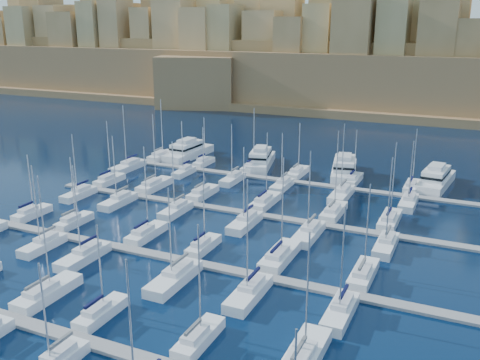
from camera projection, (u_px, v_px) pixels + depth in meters
The scene contains 49 objects.
ground at pixel (226, 234), 87.40m from camera, with size 600.00×600.00×0.00m, color black.
pontoon_near at pixel (88, 342), 57.71m from camera, with size 84.00×2.00×0.40m, color slate.
pontoon_mid_near at pixel (190, 262), 76.88m from camera, with size 84.00×2.00×0.40m, color slate.
pontoon_mid_far at pixel (250, 213), 96.05m from camera, with size 84.00×2.00×0.40m, color slate.
pontoon_far at pixel (291, 181), 115.23m from camera, with size 84.00×2.00×0.40m, color slate.
sailboat_2 at pixel (47, 293), 67.05m from camera, with size 2.93×9.78×16.23m.
sailboat_3 at pixel (101, 313), 62.59m from camera, with size 2.35×7.84×11.87m.
sailboat_4 at pixel (198, 338), 57.58m from camera, with size 2.44×8.13×13.95m.
sailboat_5 at pixel (303, 358), 54.11m from camera, with size 3.18×10.59×14.57m.
sailboat_12 at pixel (32, 213), 94.72m from camera, with size 2.33×7.76×11.58m.
sailboat_13 at pixel (74, 221), 90.89m from camera, with size 2.30×7.66×12.16m.
sailboat_14 at pixel (146, 233), 85.71m from camera, with size 2.65×8.85×15.19m.
sailboat_15 at pixel (203, 246), 81.05m from camera, with size 2.34×7.79×11.12m.
sailboat_16 at pixel (280, 256), 77.41m from camera, with size 3.12×10.39×15.65m.
sailboat_17 at pixel (363, 274), 71.99m from camera, with size 2.71×9.04×13.61m.
sailboat_19 at pixel (43, 245), 81.41m from camera, with size 2.46×8.20×13.72m.
sailboat_20 at pixel (84, 256), 77.54m from camera, with size 2.85×9.48×14.78m.
sailboat_21 at pixel (174, 278), 70.92m from camera, with size 3.14×10.46×13.80m.
sailboat_22 at pixel (249, 293), 67.02m from camera, with size 2.91×9.69×16.11m.
sailboat_23 at pixel (340, 312), 62.75m from camera, with size 2.69×8.96×14.35m.
sailboat_24 at pixel (109, 180), 114.21m from camera, with size 2.48×8.26×13.74m.
sailboat_25 at pixel (154, 185), 110.61m from camera, with size 2.98×9.94×15.75m.
sailboat_26 at pixel (203, 193), 105.65m from camera, with size 2.73×9.11×14.16m.
sailboat_27 at pixel (265, 202), 100.65m from camera, with size 2.91×9.69×14.17m.
sailboat_28 at pixel (334, 212), 95.30m from camera, with size 2.83×9.44×15.63m.
sailboat_29 at pixel (390, 220), 91.45m from camera, with size 2.85×9.52×14.59m.
sailboat_30 at pixel (79, 194), 105.18m from camera, with size 2.53×8.42×13.11m.
sailboat_31 at pixel (119, 201), 101.02m from camera, with size 2.73×9.09×13.70m.
sailboat_32 at pixel (176, 210), 96.29m from camera, with size 2.57×8.56×13.75m.
sailboat_33 at pixel (245, 222), 90.38m from camera, with size 2.86×9.54×14.25m.
sailboat_34 at pixel (309, 233), 85.78m from camera, with size 2.95×9.84×14.78m.
sailboat_35 at pixel (386, 245), 81.33m from camera, with size 2.69×8.98×14.92m.
sailboat_36 at pixel (162, 156), 134.43m from camera, with size 2.87×9.56×15.18m.
sailboat_37 at pixel (204, 162), 128.55m from camera, with size 2.25×7.49×11.84m.
sailboat_38 at pixel (253, 167), 124.22m from camera, with size 2.70×9.00×14.67m.
sailboat_39 at pixel (298, 173), 119.84m from camera, with size 2.68×8.93×12.20m.
sailboat_40 at pixel (353, 180), 114.66m from camera, with size 2.55×8.51×11.79m.
sailboat_41 at pixel (411, 187), 109.81m from camera, with size 2.51×8.38×12.98m.
sailboat_42 at pixel (128, 166), 124.72m from camera, with size 3.19×10.64×15.46m.
sailboat_43 at pixel (184, 172), 120.46m from camera, with size 2.25×7.50×12.65m.
sailboat_44 at pixel (233, 179), 115.05m from camera, with size 2.59×8.63×13.05m.
sailboat_45 at pixel (282, 185), 110.64m from camera, with size 2.55×8.49×12.11m.
sailboat_46 at pixel (341, 194), 104.82m from camera, with size 3.08×10.27×15.23m.
sailboat_47 at pixel (409, 202), 100.29m from camera, with size 2.74×9.14×12.98m.
motor_yacht_a at pixel (188, 151), 135.36m from camera, with size 5.94×16.98×5.25m.
motor_yacht_b at pixel (261, 159), 127.13m from camera, with size 8.44×16.76×5.25m.
motor_yacht_c at pixel (344, 168), 119.62m from camera, with size 8.56×17.80×5.25m.
motor_yacht_d at pixel (436, 179), 111.55m from camera, with size 6.82×16.85×5.25m.
fortified_city at pixel (391, 68), 218.53m from camera, with size 460.00×108.95×59.52m.
Camera 1 is at (35.73, -72.89, 33.64)m, focal length 40.00 mm.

